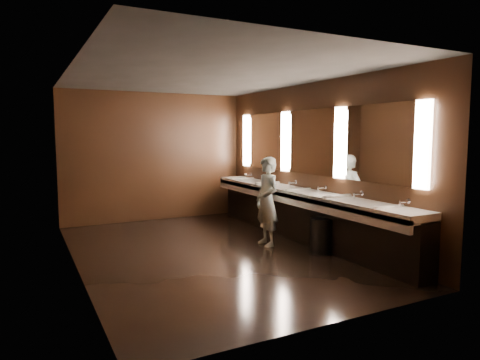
{
  "coord_description": "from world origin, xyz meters",
  "views": [
    {
      "loc": [
        -2.65,
        -6.21,
        1.87
      ],
      "look_at": [
        0.56,
        0.0,
        1.14
      ],
      "focal_mm": 32.0,
      "sensor_mm": 36.0,
      "label": 1
    }
  ],
  "objects": [
    {
      "name": "floor",
      "position": [
        0.0,
        0.0,
        0.0
      ],
      "size": [
        6.0,
        6.0,
        0.0
      ],
      "primitive_type": "plane",
      "color": "black",
      "rests_on": "ground"
    },
    {
      "name": "ceiling",
      "position": [
        0.0,
        0.0,
        2.8
      ],
      "size": [
        4.0,
        6.0,
        0.02
      ],
      "primitive_type": "cube",
      "color": "#2D2D2B",
      "rests_on": "wall_back"
    },
    {
      "name": "wall_back",
      "position": [
        0.0,
        3.0,
        1.4
      ],
      "size": [
        4.0,
        0.02,
        2.8
      ],
      "primitive_type": "cube",
      "color": "black",
      "rests_on": "floor"
    },
    {
      "name": "wall_front",
      "position": [
        0.0,
        -3.0,
        1.4
      ],
      "size": [
        4.0,
        0.02,
        2.8
      ],
      "primitive_type": "cube",
      "color": "black",
      "rests_on": "floor"
    },
    {
      "name": "wall_left",
      "position": [
        -2.0,
        0.0,
        1.4
      ],
      "size": [
        0.02,
        6.0,
        2.8
      ],
      "primitive_type": "cube",
      "color": "black",
      "rests_on": "floor"
    },
    {
      "name": "wall_right",
      "position": [
        2.0,
        0.0,
        1.4
      ],
      "size": [
        0.02,
        6.0,
        2.8
      ],
      "primitive_type": "cube",
      "color": "black",
      "rests_on": "floor"
    },
    {
      "name": "sink_counter",
      "position": [
        1.79,
        0.0,
        0.5
      ],
      "size": [
        0.55,
        5.4,
        1.01
      ],
      "color": "black",
      "rests_on": "floor"
    },
    {
      "name": "mirror_band",
      "position": [
        1.98,
        -0.0,
        1.75
      ],
      "size": [
        0.06,
        5.03,
        1.15
      ],
      "color": "#FFE0CA",
      "rests_on": "wall_right"
    },
    {
      "name": "person",
      "position": [
        1.05,
        -0.05,
        0.76
      ],
      "size": [
        0.37,
        0.56,
        1.51
      ],
      "primitive_type": "imported",
      "rotation": [
        0.0,
        0.0,
        -1.59
      ],
      "color": "#98C5E3",
      "rests_on": "floor"
    },
    {
      "name": "trash_bin",
      "position": [
        1.58,
        -0.88,
        0.28
      ],
      "size": [
        0.4,
        0.4,
        0.56
      ],
      "primitive_type": "cylinder",
      "rotation": [
        0.0,
        0.0,
        0.11
      ],
      "color": "black",
      "rests_on": "floor"
    }
  ]
}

